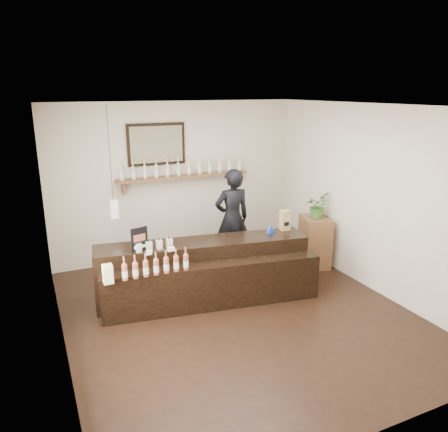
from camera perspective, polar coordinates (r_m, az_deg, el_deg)
ground at (r=6.22m, az=1.69°, el=-12.54°), size 5.00×5.00×0.00m
room_shell at (r=5.60m, az=1.84°, el=2.91°), size 5.00×5.00×5.00m
back_wall_decor at (r=7.70m, az=-7.09°, el=6.88°), size 2.66×0.96×1.69m
counter at (r=6.43m, az=-2.42°, el=-7.45°), size 3.15×1.30×1.02m
promo_sign at (r=6.01m, az=-10.99°, el=-3.05°), size 0.24×0.08×0.34m
paper_bag at (r=6.87m, az=7.96°, el=-0.56°), size 0.14×0.11×0.31m
tape_dispenser at (r=6.74m, az=6.12°, el=-1.87°), size 0.14×0.08×0.11m
side_cabinet at (r=7.79m, az=11.76°, el=-3.28°), size 0.59×0.70×0.87m
potted_plant at (r=7.60m, az=12.04°, el=1.35°), size 0.52×0.51×0.43m
shopkeeper at (r=7.41m, az=1.07°, el=0.47°), size 0.72×0.48×1.95m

